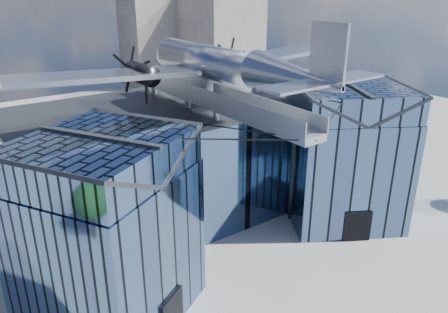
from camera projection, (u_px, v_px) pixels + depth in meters
ground_plane at (239, 249)px, 34.16m from camera, size 120.00×120.00×0.00m
museum at (197, 161)px, 36.49m from camera, size 32.88×24.50×17.60m
bg_towers at (53, 47)px, 69.28m from camera, size 77.00×24.50×26.00m
tree_side_e at (391, 114)px, 55.13m from camera, size 4.74×4.74×5.85m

